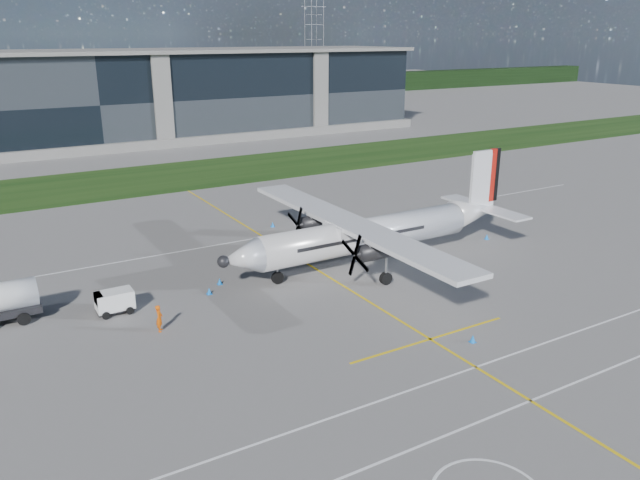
% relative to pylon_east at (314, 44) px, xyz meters
% --- Properties ---
extents(ground, '(400.00, 400.00, 0.00)m').
position_rel_pylon_east_xyz_m(ground, '(-85.00, -110.00, -15.00)').
color(ground, slate).
rests_on(ground, ground).
extents(grass_strip, '(400.00, 18.00, 0.04)m').
position_rel_pylon_east_xyz_m(grass_strip, '(-85.00, -102.00, -14.98)').
color(grass_strip, black).
rests_on(grass_strip, ground).
extents(terminal_building, '(120.00, 20.00, 15.00)m').
position_rel_pylon_east_xyz_m(terminal_building, '(-85.00, -70.00, -7.50)').
color(terminal_building, black).
rests_on(terminal_building, ground).
extents(tree_line, '(400.00, 6.00, 6.00)m').
position_rel_pylon_east_xyz_m(tree_line, '(-85.00, -10.00, -12.00)').
color(tree_line, black).
rests_on(tree_line, ground).
extents(pylon_east, '(9.00, 4.60, 30.00)m').
position_rel_pylon_east_xyz_m(pylon_east, '(0.00, 0.00, 0.00)').
color(pylon_east, gray).
rests_on(pylon_east, ground).
extents(yellow_taxiway_centerline, '(0.20, 70.00, 0.01)m').
position_rel_pylon_east_xyz_m(yellow_taxiway_centerline, '(-82.00, -140.00, -14.99)').
color(yellow_taxiway_centerline, yellow).
rests_on(yellow_taxiway_centerline, ground).
extents(white_lane_line, '(90.00, 0.15, 0.01)m').
position_rel_pylon_east_xyz_m(white_lane_line, '(-85.00, -164.00, -14.99)').
color(white_lane_line, white).
rests_on(white_lane_line, ground).
extents(turboprop_aircraft, '(27.06, 28.07, 8.42)m').
position_rel_pylon_east_xyz_m(turboprop_aircraft, '(-77.04, -142.98, -10.79)').
color(turboprop_aircraft, white).
rests_on(turboprop_aircraft, ground).
extents(baggage_tug, '(2.63, 1.58, 1.58)m').
position_rel_pylon_east_xyz_m(baggage_tug, '(-97.98, -142.03, -14.21)').
color(baggage_tug, white).
rests_on(baggage_tug, ground).
extents(ground_crew_person, '(0.88, 1.00, 2.05)m').
position_rel_pylon_east_xyz_m(ground_crew_person, '(-96.17, -146.28, -13.97)').
color(ground_crew_person, '#F25907').
rests_on(ground_crew_person, ground).
extents(safety_cone_tail, '(0.36, 0.36, 0.50)m').
position_rel_pylon_east_xyz_m(safety_cone_tail, '(-64.42, -143.18, -14.75)').
color(safety_cone_tail, blue).
rests_on(safety_cone_tail, ground).
extents(safety_cone_nose_stbd, '(0.36, 0.36, 0.50)m').
position_rel_pylon_east_xyz_m(safety_cone_nose_stbd, '(-89.93, -140.86, -14.75)').
color(safety_cone_nose_stbd, blue).
rests_on(safety_cone_nose_stbd, ground).
extents(safety_cone_stbdwing, '(0.36, 0.36, 0.50)m').
position_rel_pylon_east_xyz_m(safety_cone_stbdwing, '(-79.80, -129.54, -14.75)').
color(safety_cone_stbdwing, blue).
rests_on(safety_cone_stbdwing, ground).
extents(safety_cone_portwing, '(0.36, 0.36, 0.50)m').
position_rel_pylon_east_xyz_m(safety_cone_portwing, '(-80.00, -157.63, -14.75)').
color(safety_cone_portwing, blue).
rests_on(safety_cone_portwing, ground).
extents(safety_cone_fwd, '(0.36, 0.36, 0.50)m').
position_rel_pylon_east_xyz_m(safety_cone_fwd, '(-91.30, -142.25, -14.75)').
color(safety_cone_fwd, blue).
rests_on(safety_cone_fwd, ground).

